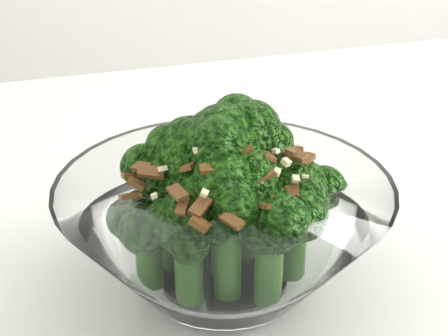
{
  "coord_description": "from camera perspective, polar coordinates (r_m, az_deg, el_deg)",
  "views": [
    {
      "loc": [
        -0.34,
        -0.44,
        1.02
      ],
      "look_at": [
        -0.31,
        -0.08,
        0.84
      ],
      "focal_mm": 55.0,
      "sensor_mm": 36.0,
      "label": 1
    }
  ],
  "objects": [
    {
      "name": "broccoli_dish",
      "position": [
        0.43,
        0.13,
        -4.4
      ],
      "size": [
        0.21,
        0.21,
        0.13
      ],
      "color": "white",
      "rests_on": "table"
    }
  ]
}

